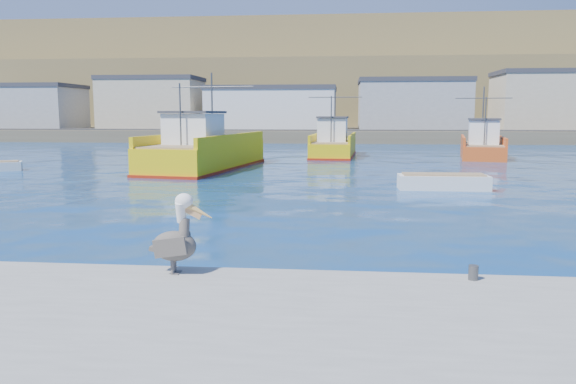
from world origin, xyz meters
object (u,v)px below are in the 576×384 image
at_px(boat_orange, 482,146).
at_px(skiff_mid, 443,183).
at_px(trawler_yellow_a, 204,152).
at_px(trawler_yellow_b, 333,145).
at_px(pelican, 176,239).

distance_m(boat_orange, skiff_mid, 22.10).
relative_size(boat_orange, skiff_mid, 2.10).
height_order(trawler_yellow_a, trawler_yellow_b, trawler_yellow_a).
relative_size(trawler_yellow_a, pelican, 8.27).
distance_m(trawler_yellow_a, skiff_mid, 17.60).
bearing_deg(skiff_mid, boat_orange, 71.86).
xyz_separation_m(boat_orange, pelican, (-15.45, -38.83, 0.17)).
bearing_deg(skiff_mid, trawler_yellow_a, 147.50).
relative_size(trawler_yellow_a, trawler_yellow_b, 1.34).
distance_m(trawler_yellow_a, boat_orange, 24.59).
bearing_deg(boat_orange, trawler_yellow_b, 176.44).
bearing_deg(pelican, trawler_yellow_b, 86.28).
height_order(trawler_yellow_a, pelican, trawler_yellow_a).
distance_m(trawler_yellow_b, boat_orange, 12.90).
xyz_separation_m(trawler_yellow_a, trawler_yellow_b, (8.83, 12.35, -0.18)).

